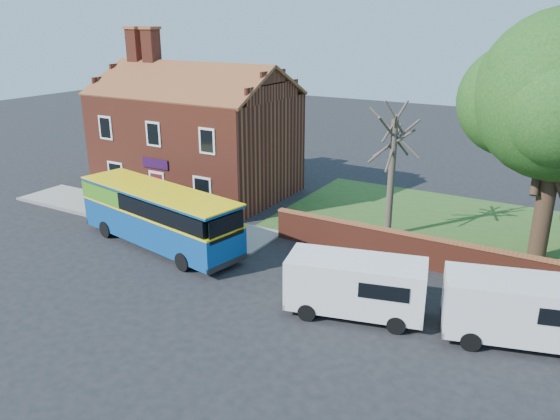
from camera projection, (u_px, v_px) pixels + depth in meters
The scene contains 10 objects.
ground at pixel (163, 279), 24.57m from camera, with size 120.00×120.00×0.00m, color black.
pavement at pixel (139, 214), 32.57m from camera, with size 18.00×3.50×0.12m, color gray.
kerb at pixel (117, 223), 31.14m from camera, with size 18.00×0.15×0.14m, color slate.
grass_strip at pixel (515, 239), 29.01m from camera, with size 26.00×12.00×0.04m, color #426B28.
shop_building at pixel (196, 141), 36.17m from camera, with size 12.30×8.13×10.50m.
boundary_wall at pixel (497, 267), 23.85m from camera, with size 22.00×0.38×1.60m.
bus at pixel (155, 213), 27.79m from camera, with size 10.27×4.32×3.04m.
van_near at pixel (356, 284), 21.18m from camera, with size 5.67×3.35×2.33m.
van_far at pixel (524, 308), 19.32m from camera, with size 5.87×3.61×2.41m.
bare_tree at pixel (392, 172), 28.35m from camera, with size 2.58×3.07×6.88m.
Camera 1 is at (15.70, -16.55, 10.99)m, focal length 35.00 mm.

